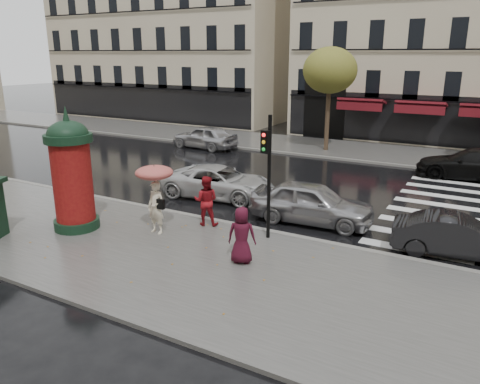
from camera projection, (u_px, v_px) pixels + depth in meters
The scene contains 18 objects.
ground at pixel (194, 257), 14.85m from camera, with size 160.00×160.00×0.00m, color black.
near_sidewalk at pixel (185, 261), 14.41m from camera, with size 90.00×7.00×0.12m, color #474744.
far_sidewalk at pixel (360, 151), 30.69m from camera, with size 90.00×6.00×0.12m, color #474744.
near_kerb at pixel (241, 226), 17.33m from camera, with size 90.00×0.25×0.14m, color slate.
far_kerb at pixel (346, 160), 28.18m from camera, with size 90.00×0.25×0.14m, color slate.
zebra_crossing at pixel (438, 204), 20.03m from camera, with size 3.60×11.75×0.01m, color silver.
bldg_far_left at pixel (182, 1), 47.03m from camera, with size 24.00×14.00×22.90m.
tree_far_left at pixel (330, 71), 29.34m from camera, with size 3.40×3.40×6.64m.
woman_umbrella at pixel (155, 188), 16.10m from camera, with size 1.30×1.30×2.50m.
woman_red at pixel (206, 201), 17.08m from camera, with size 0.90×0.70×1.86m, color maroon.
man_burgundy at pixel (242, 235), 13.98m from camera, with size 0.86×0.56×1.75m, color #410D1D.
morris_column at pixel (72, 171), 16.43m from camera, with size 1.64×1.64×4.41m.
traffic_light at pixel (268, 166), 15.35m from camera, with size 0.29×0.41×4.21m.
car_silver at pixel (312, 203), 17.69m from camera, with size 1.87×4.66×1.59m, color #9E9EA2.
car_darkgrey at pixel (458, 237), 14.77m from camera, with size 1.39×3.98×1.31m, color black.
car_white at pixel (219, 182), 20.86m from camera, with size 2.33×5.04×1.40m, color #BABABA.
car_black at pixel (473, 164), 23.90m from camera, with size 2.20×5.42×1.57m, color black.
car_far_silver at pixel (205, 137), 31.64m from camera, with size 1.87×4.64×1.58m, color #B1B1B6.
Camera 1 is at (7.97, -11.17, 6.22)m, focal length 35.00 mm.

